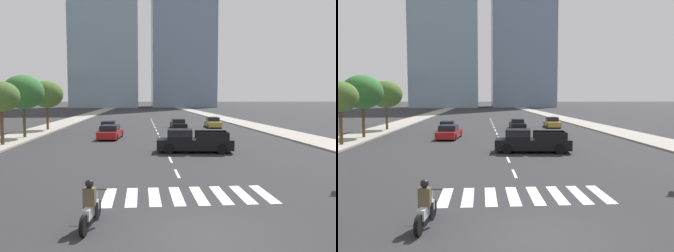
{
  "view_description": "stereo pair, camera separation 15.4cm",
  "coord_description": "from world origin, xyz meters",
  "views": [
    {
      "loc": [
        -1.85,
        -9.08,
        3.91
      ],
      "look_at": [
        0.0,
        14.08,
        2.0
      ],
      "focal_mm": 35.98,
      "sensor_mm": 36.0,
      "label": 1
    },
    {
      "loc": [
        -1.7,
        -9.09,
        3.91
      ],
      "look_at": [
        0.0,
        14.08,
        2.0
      ],
      "focal_mm": 35.98,
      "sensor_mm": 36.0,
      "label": 2
    }
  ],
  "objects": [
    {
      "name": "ground_plane",
      "position": [
        0.0,
        0.0,
        0.0
      ],
      "size": [
        800.0,
        800.0,
        0.0
      ],
      "primitive_type": "plane",
      "color": "#28282B"
    },
    {
      "name": "sidewalk_east",
      "position": [
        13.97,
        30.0,
        0.07
      ],
      "size": [
        4.0,
        260.0,
        0.15
      ],
      "primitive_type": "cube",
      "color": "gray",
      "rests_on": "ground"
    },
    {
      "name": "sidewalk_west",
      "position": [
        -13.97,
        30.0,
        0.07
      ],
      "size": [
        4.0,
        260.0,
        0.15
      ],
      "primitive_type": "cube",
      "color": "gray",
      "rests_on": "ground"
    },
    {
      "name": "crosswalk_near",
      "position": [
        0.0,
        4.08,
        0.0
      ],
      "size": [
        6.75,
        2.64,
        0.01
      ],
      "color": "silver",
      "rests_on": "ground"
    },
    {
      "name": "lane_divider_center",
      "position": [
        0.0,
        32.08,
        0.0
      ],
      "size": [
        0.14,
        50.0,
        0.01
      ],
      "color": "silver",
      "rests_on": "ground"
    },
    {
      "name": "motorcycle_trailing",
      "position": [
        -3.41,
        1.06,
        0.58
      ],
      "size": [
        0.7,
        2.06,
        1.49
      ],
      "rotation": [
        0.0,
        0.0,
        1.44
      ],
      "color": "black",
      "rests_on": "ground"
    },
    {
      "name": "pickup_truck",
      "position": [
        1.76,
        15.02,
        0.81
      ],
      "size": [
        5.62,
        2.45,
        1.67
      ],
      "rotation": [
        0.0,
        0.0,
        3.04
      ],
      "color": "black",
      "rests_on": "ground"
    },
    {
      "name": "sedan_gold_0",
      "position": [
        7.88,
        35.95,
        0.63
      ],
      "size": [
        2.05,
        4.68,
        1.37
      ],
      "rotation": [
        0.0,
        0.0,
        -1.63
      ],
      "color": "#B28E38",
      "rests_on": "ground"
    },
    {
      "name": "sedan_red_1",
      "position": [
        -4.84,
        23.82,
        0.61
      ],
      "size": [
        2.27,
        4.68,
        1.33
      ],
      "rotation": [
        0.0,
        0.0,
        1.47
      ],
      "color": "maroon",
      "rests_on": "ground"
    },
    {
      "name": "sedan_black_2",
      "position": [
        2.96,
        34.3,
        0.57
      ],
      "size": [
        1.87,
        4.46,
        1.22
      ],
      "rotation": [
        0.0,
        0.0,
        -1.57
      ],
      "color": "black",
      "rests_on": "ground"
    },
    {
      "name": "sedan_blue_3",
      "position": [
        -5.72,
        31.32,
        0.57
      ],
      "size": [
        1.85,
        4.77,
        1.23
      ],
      "rotation": [
        0.0,
        0.0,
        1.56
      ],
      "color": "navy",
      "rests_on": "ground"
    },
    {
      "name": "street_tree_nearest",
      "position": [
        -13.17,
        19.21,
        4.04
      ],
      "size": [
        2.93,
        2.93,
        5.16
      ],
      "color": "#4C3823",
      "rests_on": "sidewalk_west"
    },
    {
      "name": "street_tree_second",
      "position": [
        -13.17,
        24.5,
        4.51
      ],
      "size": [
        3.87,
        3.87,
        6.02
      ],
      "color": "#4C3823",
      "rests_on": "sidewalk_west"
    },
    {
      "name": "street_tree_third",
      "position": [
        -13.17,
        32.62,
        4.4
      ],
      "size": [
        3.84,
        3.84,
        5.89
      ],
      "color": "#4C3823",
      "rests_on": "sidewalk_west"
    }
  ]
}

